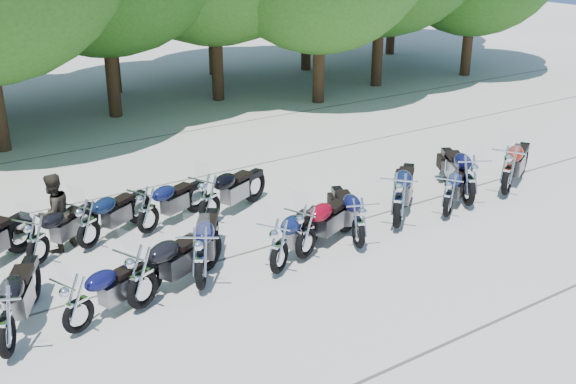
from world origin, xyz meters
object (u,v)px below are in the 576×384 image
motorcycle_8 (449,195)px  motorcycle_12 (37,239)px  motorcycle_1 (77,303)px  motorcycle_14 (147,209)px  motorcycle_13 (87,223)px  motorcycle_2 (141,276)px  motorcycle_15 (209,198)px  motorcycle_5 (306,231)px  rider_1 (54,213)px  motorcycle_10 (509,169)px  motorcycle_9 (470,179)px  motorcycle_3 (200,257)px  motorcycle_7 (399,199)px  motorcycle_6 (359,222)px  motorcycle_0 (4,321)px  motorcycle_4 (279,245)px

motorcycle_8 → motorcycle_12: (-8.23, 2.74, 0.01)m
motorcycle_1 → motorcycle_14: motorcycle_14 is taller
motorcycle_12 → motorcycle_13: size_ratio=0.98×
motorcycle_1 → motorcycle_2: 1.15m
motorcycle_8 → motorcycle_15: 5.30m
motorcycle_14 → motorcycle_8: bearing=-139.7°
motorcycle_5 → rider_1: rider_1 is taller
rider_1 → motorcycle_1: bearing=54.9°
motorcycle_8 → motorcycle_13: size_ratio=0.97×
motorcycle_10 → motorcycle_1: bearing=63.1°
motorcycle_12 → motorcycle_1: bearing=142.6°
motorcycle_9 → motorcycle_15: 5.98m
motorcycle_3 → motorcycle_10: size_ratio=0.96×
motorcycle_7 → motorcycle_15: motorcycle_7 is taller
motorcycle_10 → motorcycle_6: bearing=65.1°
motorcycle_6 → motorcycle_7: bearing=-145.8°
motorcycle_3 → motorcycle_9: size_ratio=0.97×
motorcycle_15 → motorcycle_9: bearing=-137.8°
motorcycle_2 → motorcycle_3: (1.13, 0.04, 0.01)m
motorcycle_2 → rider_1: size_ratio=1.47×
motorcycle_10 → motorcycle_0: bearing=63.2°
motorcycle_14 → motorcycle_15: motorcycle_15 is taller
motorcycle_7 → motorcycle_6: bearing=60.8°
motorcycle_4 → motorcycle_14: size_ratio=1.04×
motorcycle_2 → motorcycle_6: 4.53m
motorcycle_8 → motorcycle_15: (-4.61, 2.62, 0.07)m
motorcycle_4 → motorcycle_8: bearing=-119.8°
motorcycle_6 → motorcycle_8: bearing=-155.5°
motorcycle_0 → motorcycle_8: bearing=-153.8°
motorcycle_1 → motorcycle_3: motorcycle_3 is taller
motorcycle_0 → motorcycle_3: (3.37, 0.21, 0.01)m
motorcycle_12 → motorcycle_3: bearing=-175.5°
motorcycle_12 → motorcycle_2: bearing=166.2°
motorcycle_5 → motorcycle_15: 2.63m
motorcycle_10 → motorcycle_8: bearing=66.0°
motorcycle_12 → motorcycle_15: bearing=-127.7°
motorcycle_1 → motorcycle_9: (9.19, 0.21, 0.13)m
motorcycle_12 → motorcycle_10: bearing=-139.7°
motorcycle_0 → motorcycle_15: (4.81, 2.67, -0.01)m
motorcycle_0 → motorcycle_10: motorcycle_10 is taller
motorcycle_3 → motorcycle_15: motorcycle_3 is taller
motorcycle_1 → motorcycle_3: 2.27m
motorcycle_1 → motorcycle_5: bearing=-109.5°
motorcycle_3 → motorcycle_15: 2.85m
motorcycle_5 → motorcycle_4: bearing=83.9°
motorcycle_2 → motorcycle_7: 5.84m
motorcycle_4 → motorcycle_15: (-0.04, 2.73, 0.03)m
motorcycle_2 → motorcycle_5: size_ratio=1.05×
motorcycle_0 → motorcycle_14: motorcycle_0 is taller
motorcycle_3 → motorcycle_10: (8.19, -0.02, 0.03)m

